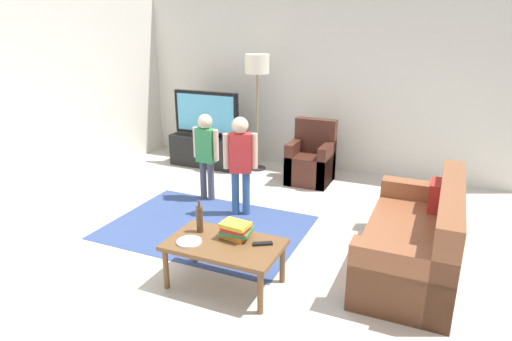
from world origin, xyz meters
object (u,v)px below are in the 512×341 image
child_near_tv (206,149)px  coffee_table (224,248)px  tv (206,114)px  bottle (200,219)px  tv_remote (263,244)px  book_stack (236,230)px  armchair (311,161)px  plate (189,242)px  couch (420,242)px  tv_stand (208,151)px  floor_lamp (257,70)px  child_center (240,157)px

child_near_tv → coffee_table: 2.09m
tv → bottle: tv is taller
tv → bottle: bearing=-61.4°
tv_remote → book_stack: bearing=143.3°
armchair → tv_remote: (0.43, -2.84, 0.13)m
armchair → tv: bearing=179.4°
coffee_table → plate: bearing=-156.8°
child_near_tv → bottle: bearing=-62.0°
bottle → plate: (0.02, -0.22, -0.12)m
armchair → plate: size_ratio=4.09×
bottle → plate: 0.25m
tv → plate: bearing=-62.8°
couch → book_stack: size_ratio=6.33×
couch → book_stack: (-1.50, -0.84, 0.21)m
bottle → child_near_tv: bearing=118.0°
child_near_tv → tv_stand: bearing=119.1°
armchair → plate: (-0.17, -3.06, 0.13)m
couch → tv_remote: size_ratio=10.59×
book_stack → tv_remote: size_ratio=1.67×
tv → armchair: tv is taller
bottle → floor_lamp: bearing=104.1°
couch → coffee_table: (-1.55, -0.96, 0.08)m
tv → armchair: 1.84m
floor_lamp → child_center: 1.95m
tv → book_stack: 3.43m
child_center → child_near_tv: bearing=156.6°
child_near_tv → bottle: size_ratio=3.75×
floor_lamp → child_near_tv: 1.66m
tv → child_near_tv: tv is taller
floor_lamp → tv: bearing=-167.8°
tv_stand → bottle: bottle is taller
tv → tv_remote: tv is taller
child_near_tv → plate: 2.05m
tv_stand → armchair: 1.75m
tv_stand → tv: bearing=-90.0°
tv_stand → plate: size_ratio=5.45×
tv → floor_lamp: 1.07m
armchair → bottle: bearing=-93.8°
couch → floor_lamp: floor_lamp is taller
book_stack → bottle: (-0.35, -0.03, 0.05)m
tv_stand → child_center: (1.33, -1.53, 0.48)m
couch → tv_remote: 1.51m
tv → floor_lamp: (0.80, 0.17, 0.70)m
tv_stand → tv: size_ratio=1.09×
coffee_table → tv_remote: 0.34m
couch → child_center: child_center is taller
tv → tv_remote: (2.18, -2.86, -0.42)m
tv_stand → couch: size_ratio=0.67×
armchair → tv_remote: size_ratio=5.29×
armchair → book_stack: armchair is taller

